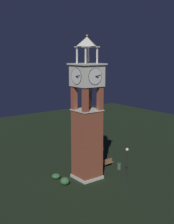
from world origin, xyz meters
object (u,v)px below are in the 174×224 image
clock_tower (87,121)px  park_bench (108,163)px  trash_bin (119,166)px  lamp_post (127,159)px

clock_tower → park_bench: bearing=-72.7°
trash_bin → lamp_post: bearing=148.5°
clock_tower → lamp_post: size_ratio=4.04×
lamp_post → trash_bin: bearing=-31.5°
clock_tower → park_bench: 7.99m
park_bench → trash_bin: park_bench is taller
park_bench → trash_bin: 1.77m
park_bench → trash_bin: bearing=-167.6°
clock_tower → trash_bin: (-0.31, -4.93, -6.50)m
clock_tower → lamp_post: clock_tower is taller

